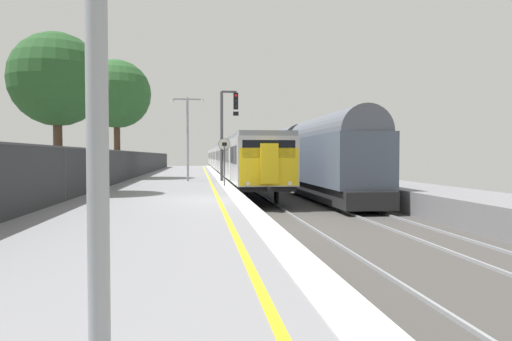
{
  "coord_description": "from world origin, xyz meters",
  "views": [
    {
      "loc": [
        -1.04,
        -15.83,
        1.5
      ],
      "look_at": [
        1.8,
        6.74,
        0.78
      ],
      "focal_mm": 32.15,
      "sensor_mm": 36.0,
      "label": 1
    }
  ],
  "objects_px": {
    "platform_lamp_mid": "(188,131)",
    "background_tree_centre": "(115,96)",
    "background_tree_left": "(57,83)",
    "freight_train_adjacent_track": "(304,155)",
    "signal_gantry": "(226,125)",
    "commuter_train_at_platform": "(226,158)",
    "speed_limit_sign": "(224,155)"
  },
  "relations": [
    {
      "from": "commuter_train_at_platform",
      "to": "background_tree_left",
      "type": "xyz_separation_m",
      "value": [
        -8.65,
        -33.03,
        3.12
      ]
    },
    {
      "from": "speed_limit_sign",
      "to": "background_tree_left",
      "type": "bearing_deg",
      "value": -149.73
    },
    {
      "from": "background_tree_left",
      "to": "platform_lamp_mid",
      "type": "bearing_deg",
      "value": 61.17
    },
    {
      "from": "platform_lamp_mid",
      "to": "background_tree_centre",
      "type": "relative_size",
      "value": 0.63
    },
    {
      "from": "commuter_train_at_platform",
      "to": "platform_lamp_mid",
      "type": "relative_size",
      "value": 12.78
    },
    {
      "from": "freight_train_adjacent_track",
      "to": "platform_lamp_mid",
      "type": "xyz_separation_m",
      "value": [
        -7.78,
        -2.9,
        1.43
      ]
    },
    {
      "from": "speed_limit_sign",
      "to": "background_tree_centre",
      "type": "distance_m",
      "value": 11.99
    },
    {
      "from": "commuter_train_at_platform",
      "to": "background_tree_centre",
      "type": "bearing_deg",
      "value": -113.45
    },
    {
      "from": "freight_train_adjacent_track",
      "to": "signal_gantry",
      "type": "relative_size",
      "value": 4.67
    },
    {
      "from": "freight_train_adjacent_track",
      "to": "background_tree_centre",
      "type": "height_order",
      "value": "background_tree_centre"
    },
    {
      "from": "signal_gantry",
      "to": "background_tree_centre",
      "type": "xyz_separation_m",
      "value": [
        -7.22,
        4.34,
        2.16
      ]
    },
    {
      "from": "signal_gantry",
      "to": "platform_lamp_mid",
      "type": "height_order",
      "value": "signal_gantry"
    },
    {
      "from": "platform_lamp_mid",
      "to": "background_tree_left",
      "type": "bearing_deg",
      "value": -118.83
    },
    {
      "from": "background_tree_centre",
      "to": "freight_train_adjacent_track",
      "type": "bearing_deg",
      "value": -5.33
    },
    {
      "from": "platform_lamp_mid",
      "to": "background_tree_centre",
      "type": "xyz_separation_m",
      "value": [
        -4.94,
        4.09,
        2.53
      ]
    },
    {
      "from": "speed_limit_sign",
      "to": "background_tree_left",
      "type": "relative_size",
      "value": 0.38
    },
    {
      "from": "commuter_train_at_platform",
      "to": "speed_limit_sign",
      "type": "xyz_separation_m",
      "value": [
        -1.85,
        -29.05,
        0.27
      ]
    },
    {
      "from": "speed_limit_sign",
      "to": "platform_lamp_mid",
      "type": "distance_m",
      "value": 5.46
    },
    {
      "from": "background_tree_left",
      "to": "commuter_train_at_platform",
      "type": "bearing_deg",
      "value": 75.32
    },
    {
      "from": "signal_gantry",
      "to": "background_tree_left",
      "type": "xyz_separation_m",
      "value": [
        -7.16,
        -8.62,
        1.02
      ]
    },
    {
      "from": "freight_train_adjacent_track",
      "to": "commuter_train_at_platform",
      "type": "bearing_deg",
      "value": 100.67
    },
    {
      "from": "freight_train_adjacent_track",
      "to": "speed_limit_sign",
      "type": "bearing_deg",
      "value": -126.87
    },
    {
      "from": "signal_gantry",
      "to": "speed_limit_sign",
      "type": "distance_m",
      "value": 5.01
    },
    {
      "from": "commuter_train_at_platform",
      "to": "background_tree_centre",
      "type": "relative_size",
      "value": 8.0
    },
    {
      "from": "speed_limit_sign",
      "to": "background_tree_left",
      "type": "xyz_separation_m",
      "value": [
        -6.81,
        -3.97,
        2.85
      ]
    },
    {
      "from": "freight_train_adjacent_track",
      "to": "platform_lamp_mid",
      "type": "relative_size",
      "value": 5.05
    },
    {
      "from": "speed_limit_sign",
      "to": "platform_lamp_mid",
      "type": "bearing_deg",
      "value": 111.48
    },
    {
      "from": "freight_train_adjacent_track",
      "to": "platform_lamp_mid",
      "type": "height_order",
      "value": "platform_lamp_mid"
    },
    {
      "from": "signal_gantry",
      "to": "background_tree_centre",
      "type": "height_order",
      "value": "background_tree_centre"
    },
    {
      "from": "freight_train_adjacent_track",
      "to": "signal_gantry",
      "type": "height_order",
      "value": "signal_gantry"
    },
    {
      "from": "freight_train_adjacent_track",
      "to": "speed_limit_sign",
      "type": "distance_m",
      "value": 9.75
    },
    {
      "from": "freight_train_adjacent_track",
      "to": "platform_lamp_mid",
      "type": "bearing_deg",
      "value": -159.52
    }
  ]
}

